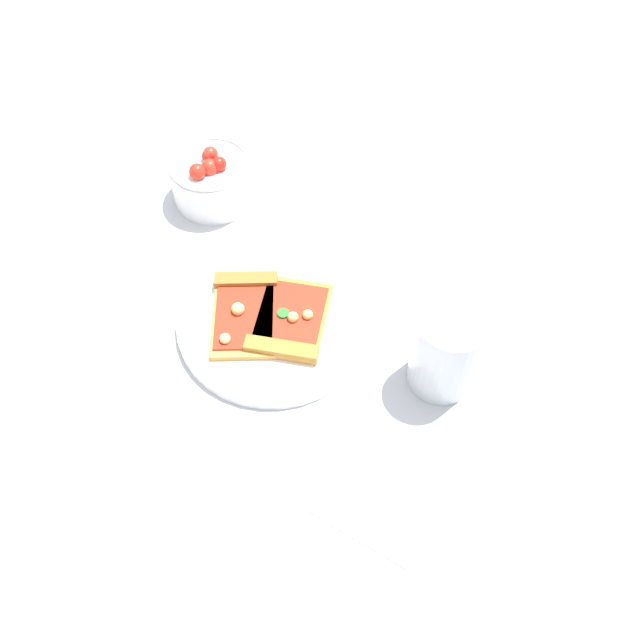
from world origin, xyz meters
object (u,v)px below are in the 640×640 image
object	(u,v)px
plate	(275,321)
pizza_slice_far	(289,324)
soda_glass	(445,354)
salad_bowl	(212,178)
paper_napkin	(381,480)
pizza_slice_near	(244,309)

from	to	relation	value
plate	pizza_slice_far	xyz separation A→B (m)	(0.00, 0.02, 0.01)
pizza_slice_far	soda_glass	distance (m)	0.20
salad_bowl	plate	bearing A→B (deg)	50.66
plate	salad_bowl	distance (m)	0.25
salad_bowl	pizza_slice_far	bearing A→B (deg)	53.15
pizza_slice_far	paper_napkin	xyz separation A→B (m)	(0.13, 0.19, -0.02)
pizza_slice_near	soda_glass	world-z (taller)	soda_glass
pizza_slice_far	soda_glass	size ratio (longest dim) A/B	1.22
plate	pizza_slice_far	world-z (taller)	pizza_slice_far
soda_glass	pizza_slice_near	bearing A→B (deg)	-82.30
pizza_slice_near	salad_bowl	world-z (taller)	salad_bowl
salad_bowl	paper_napkin	xyz separation A→B (m)	(0.29, 0.41, -0.04)
plate	soda_glass	distance (m)	0.22
pizza_slice_near	paper_napkin	world-z (taller)	pizza_slice_near
soda_glass	pizza_slice_far	bearing A→B (deg)	-81.76
plate	salad_bowl	size ratio (longest dim) A/B	2.09
plate	pizza_slice_near	world-z (taller)	pizza_slice_near
plate	salad_bowl	world-z (taller)	salad_bowl
salad_bowl	soda_glass	size ratio (longest dim) A/B	1.02
salad_bowl	soda_glass	world-z (taller)	soda_glass
paper_napkin	pizza_slice_far	bearing A→B (deg)	-124.04
salad_bowl	paper_napkin	bearing A→B (deg)	54.42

